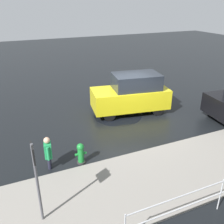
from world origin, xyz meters
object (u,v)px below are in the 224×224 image
(pedestrian, at_px, (48,151))
(moving_hatchback, at_px, (132,94))
(fire_hydrant, at_px, (81,153))
(sign_post, at_px, (36,173))

(pedestrian, bearing_deg, moving_hatchback, -147.63)
(fire_hydrant, bearing_deg, pedestrian, -9.58)
(fire_hydrant, bearing_deg, sign_post, 50.23)
(sign_post, bearing_deg, moving_hatchback, -135.82)
(moving_hatchback, xyz_separation_m, fire_hydrant, (3.79, 3.29, -0.63))
(sign_post, bearing_deg, pedestrian, -105.52)
(moving_hatchback, relative_size, pedestrian, 3.38)
(moving_hatchback, relative_size, sign_post, 1.72)
(pedestrian, relative_size, sign_post, 0.51)
(moving_hatchback, distance_m, pedestrian, 5.81)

